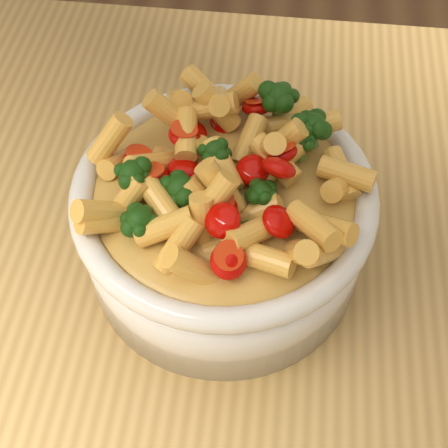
# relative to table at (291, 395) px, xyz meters

# --- Properties ---
(table) EXTENTS (1.20, 0.80, 0.90)m
(table) POSITION_rel_table_xyz_m (0.00, 0.00, 0.00)
(table) COLOR tan
(table) RESTS_ON ground
(serving_bowl) EXTENTS (0.22, 0.22, 0.10)m
(serving_bowl) POSITION_rel_table_xyz_m (-0.07, 0.07, 0.15)
(serving_bowl) COLOR silver
(serving_bowl) RESTS_ON table
(pasta_salad) EXTENTS (0.17, 0.17, 0.04)m
(pasta_salad) POSITION_rel_table_xyz_m (-0.07, 0.07, 0.21)
(pasta_salad) COLOR #FFBD50
(pasta_salad) RESTS_ON serving_bowl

